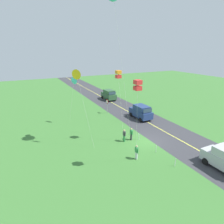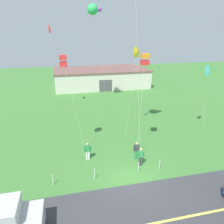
{
  "view_description": "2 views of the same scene",
  "coord_description": "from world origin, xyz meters",
  "px_view_note": "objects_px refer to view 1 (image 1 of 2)",
  "views": [
    {
      "loc": [
        -17.4,
        13.43,
        11.1
      ],
      "look_at": [
        0.97,
        4.4,
        4.25
      ],
      "focal_mm": 30.6,
      "sensor_mm": 36.0,
      "label": 1
    },
    {
      "loc": [
        -4.35,
        -12.41,
        10.14
      ],
      "look_at": [
        -0.55,
        4.02,
        3.93
      ],
      "focal_mm": 34.27,
      "sensor_mm": 36.0,
      "label": 2
    }
  ],
  "objects_px": {
    "person_adult_near": "(124,135)",
    "kite_pink_drift": "(74,81)",
    "stop_sign": "(107,104)",
    "kite_green_far": "(77,75)",
    "kite_yellow_high": "(138,85)",
    "person_child_watcher": "(136,152)",
    "car_parked_east_far": "(109,95)",
    "kite_red_low": "(118,75)",
    "car_suv_foreground": "(141,112)",
    "person_adult_companion": "(131,134)"
  },
  "relations": [
    {
      "from": "kite_green_far",
      "to": "kite_red_low",
      "type": "bearing_deg",
      "value": -101.67
    },
    {
      "from": "person_adult_near",
      "to": "kite_yellow_high",
      "type": "relative_size",
      "value": 0.19
    },
    {
      "from": "person_child_watcher",
      "to": "kite_pink_drift",
      "type": "bearing_deg",
      "value": 140.65
    },
    {
      "from": "person_adult_companion",
      "to": "kite_green_far",
      "type": "relative_size",
      "value": 0.18
    },
    {
      "from": "person_adult_companion",
      "to": "kite_yellow_high",
      "type": "height_order",
      "value": "kite_yellow_high"
    },
    {
      "from": "car_suv_foreground",
      "to": "kite_pink_drift",
      "type": "distance_m",
      "value": 11.93
    },
    {
      "from": "kite_red_low",
      "to": "kite_green_far",
      "type": "distance_m",
      "value": 4.65
    },
    {
      "from": "car_parked_east_far",
      "to": "person_child_watcher",
      "type": "xyz_separation_m",
      "value": [
        -23.48,
        7.89,
        -0.29
      ]
    },
    {
      "from": "person_adult_near",
      "to": "person_adult_companion",
      "type": "xyz_separation_m",
      "value": [
        -0.01,
        -1.03,
        0.0
      ]
    },
    {
      "from": "stop_sign",
      "to": "person_child_watcher",
      "type": "bearing_deg",
      "value": 166.73
    },
    {
      "from": "kite_red_low",
      "to": "kite_yellow_high",
      "type": "height_order",
      "value": "kite_red_low"
    },
    {
      "from": "car_suv_foreground",
      "to": "person_child_watcher",
      "type": "bearing_deg",
      "value": 143.62
    },
    {
      "from": "car_suv_foreground",
      "to": "kite_pink_drift",
      "type": "relative_size",
      "value": 0.61
    },
    {
      "from": "kite_yellow_high",
      "to": "person_child_watcher",
      "type": "bearing_deg",
      "value": -39.15
    },
    {
      "from": "person_adult_near",
      "to": "kite_pink_drift",
      "type": "bearing_deg",
      "value": 169.19
    },
    {
      "from": "person_child_watcher",
      "to": "kite_yellow_high",
      "type": "distance_m",
      "value": 7.54
    },
    {
      "from": "car_suv_foreground",
      "to": "person_adult_near",
      "type": "distance_m",
      "value": 8.97
    },
    {
      "from": "person_child_watcher",
      "to": "kite_red_low",
      "type": "distance_m",
      "value": 8.74
    },
    {
      "from": "person_child_watcher",
      "to": "kite_red_low",
      "type": "height_order",
      "value": "kite_red_low"
    },
    {
      "from": "kite_red_low",
      "to": "kite_pink_drift",
      "type": "distance_m",
      "value": 8.58
    },
    {
      "from": "stop_sign",
      "to": "kite_green_far",
      "type": "distance_m",
      "value": 13.85
    },
    {
      "from": "stop_sign",
      "to": "kite_yellow_high",
      "type": "relative_size",
      "value": 0.3
    },
    {
      "from": "person_adult_near",
      "to": "person_adult_companion",
      "type": "height_order",
      "value": "same"
    },
    {
      "from": "kite_green_far",
      "to": "kite_pink_drift",
      "type": "relative_size",
      "value": 1.24
    },
    {
      "from": "person_adult_companion",
      "to": "kite_red_low",
      "type": "xyz_separation_m",
      "value": [
        0.58,
        1.63,
        7.42
      ]
    },
    {
      "from": "car_parked_east_far",
      "to": "kite_green_far",
      "type": "height_order",
      "value": "kite_green_far"
    },
    {
      "from": "car_parked_east_far",
      "to": "person_adult_near",
      "type": "bearing_deg",
      "value": 160.04
    },
    {
      "from": "car_suv_foreground",
      "to": "kite_yellow_high",
      "type": "xyz_separation_m",
      "value": [
        -11.56,
        8.62,
        7.02
      ]
    },
    {
      "from": "stop_sign",
      "to": "car_suv_foreground",
      "type": "bearing_deg",
      "value": -140.44
    },
    {
      "from": "person_child_watcher",
      "to": "kite_red_low",
      "type": "relative_size",
      "value": 0.18
    },
    {
      "from": "car_suv_foreground",
      "to": "kite_red_low",
      "type": "distance_m",
      "value": 11.53
    },
    {
      "from": "person_child_watcher",
      "to": "person_adult_companion",
      "type": "bearing_deg",
      "value": 102.95
    },
    {
      "from": "person_adult_companion",
      "to": "kite_pink_drift",
      "type": "height_order",
      "value": "kite_pink_drift"
    },
    {
      "from": "car_parked_east_far",
      "to": "kite_red_low",
      "type": "bearing_deg",
      "value": 157.89
    },
    {
      "from": "kite_yellow_high",
      "to": "kite_pink_drift",
      "type": "height_order",
      "value": "kite_yellow_high"
    },
    {
      "from": "kite_yellow_high",
      "to": "person_adult_companion",
      "type": "bearing_deg",
      "value": -28.94
    },
    {
      "from": "person_child_watcher",
      "to": "kite_red_low",
      "type": "xyz_separation_m",
      "value": [
        4.62,
        -0.23,
        7.42
      ]
    },
    {
      "from": "car_parked_east_far",
      "to": "person_adult_companion",
      "type": "relative_size",
      "value": 2.75
    },
    {
      "from": "person_adult_companion",
      "to": "kite_red_low",
      "type": "distance_m",
      "value": 7.62
    },
    {
      "from": "kite_pink_drift",
      "to": "person_child_watcher",
      "type": "bearing_deg",
      "value": -166.99
    },
    {
      "from": "kite_yellow_high",
      "to": "kite_green_far",
      "type": "xyz_separation_m",
      "value": [
        7.01,
        3.15,
        0.25
      ]
    },
    {
      "from": "car_suv_foreground",
      "to": "stop_sign",
      "type": "bearing_deg",
      "value": 39.56
    },
    {
      "from": "kite_green_far",
      "to": "kite_pink_drift",
      "type": "xyz_separation_m",
      "value": [
        6.89,
        -1.45,
        -1.76
      ]
    },
    {
      "from": "car_suv_foreground",
      "to": "car_parked_east_far",
      "type": "relative_size",
      "value": 1.0
    },
    {
      "from": "kite_yellow_high",
      "to": "kite_pink_drift",
      "type": "relative_size",
      "value": 1.19
    },
    {
      "from": "kite_yellow_high",
      "to": "kite_green_far",
      "type": "distance_m",
      "value": 7.69
    },
    {
      "from": "car_parked_east_far",
      "to": "kite_green_far",
      "type": "bearing_deg",
      "value": 145.72
    },
    {
      "from": "stop_sign",
      "to": "kite_red_low",
      "type": "relative_size",
      "value": 0.29
    },
    {
      "from": "kite_yellow_high",
      "to": "person_adult_near",
      "type": "bearing_deg",
      "value": -20.09
    },
    {
      "from": "stop_sign",
      "to": "kite_green_far",
      "type": "relative_size",
      "value": 0.28
    }
  ]
}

